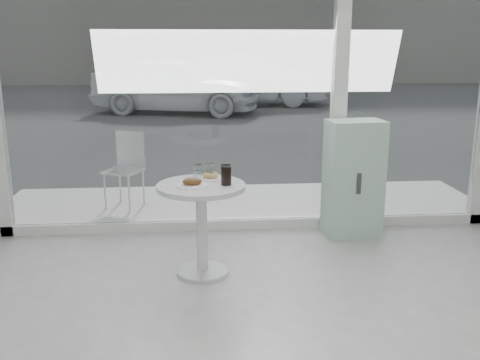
{
  "coord_description": "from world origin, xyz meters",
  "views": [
    {
      "loc": [
        -0.53,
        -2.28,
        1.86
      ],
      "look_at": [
        -0.2,
        1.7,
        0.85
      ],
      "focal_mm": 40.0,
      "sensor_mm": 36.0,
      "label": 1
    }
  ],
  "objects": [
    {
      "name": "water_tumbler_b",
      "position": [
        -0.42,
        2.11,
        0.82
      ],
      "size": [
        0.08,
        0.08,
        0.12
      ],
      "color": "white",
      "rests_on": "main_table"
    },
    {
      "name": "water_tumbler_a",
      "position": [
        -0.52,
        2.12,
        0.82
      ],
      "size": [
        0.07,
        0.07,
        0.12
      ],
      "color": "white",
      "rests_on": "main_table"
    },
    {
      "name": "car_white",
      "position": [
        -1.07,
        12.84,
        0.79
      ],
      "size": [
        4.97,
        3.13,
        1.58
      ],
      "primitive_type": "imported",
      "rotation": [
        0.0,
        0.0,
        1.28
      ],
      "color": "white",
      "rests_on": "street"
    },
    {
      "name": "mint_cabinet",
      "position": [
        1.01,
        2.72,
        0.58
      ],
      "size": [
        0.56,
        0.4,
        1.16
      ],
      "rotation": [
        0.0,
        0.0,
        0.08
      ],
      "color": "#93BCA6",
      "rests_on": "ground"
    },
    {
      "name": "street",
      "position": [
        0.0,
        16.0,
        -0.0
      ],
      "size": [
        40.0,
        24.0,
        0.0
      ],
      "primitive_type": "cube",
      "color": "#393939",
      "rests_on": "ground"
    },
    {
      "name": "cola_glass",
      "position": [
        -0.3,
        1.87,
        0.85
      ],
      "size": [
        0.09,
        0.09,
        0.16
      ],
      "color": "white",
      "rests_on": "main_table"
    },
    {
      "name": "storefront",
      "position": [
        0.07,
        3.0,
        1.71
      ],
      "size": [
        5.0,
        0.14,
        3.0
      ],
      "color": "white",
      "rests_on": "ground"
    },
    {
      "name": "patio_chair",
      "position": [
        -1.33,
        3.77,
        0.54
      ],
      "size": [
        0.49,
        0.49,
        0.85
      ],
      "rotation": [
        0.0,
        0.0,
        -0.43
      ],
      "color": "silver",
      "rests_on": "patio_deck"
    },
    {
      "name": "main_table",
      "position": [
        -0.5,
        1.9,
        0.55
      ],
      "size": [
        0.72,
        0.72,
        0.77
      ],
      "color": "silver",
      "rests_on": "ground"
    },
    {
      "name": "plate_fritter",
      "position": [
        -0.57,
        1.84,
        0.8
      ],
      "size": [
        0.25,
        0.25,
        0.07
      ],
      "color": "white",
      "rests_on": "main_table"
    },
    {
      "name": "patio_deck",
      "position": [
        0.0,
        3.8,
        0.03
      ],
      "size": [
        5.6,
        1.6,
        0.05
      ],
      "primitive_type": "cube",
      "color": "beige",
      "rests_on": "ground"
    },
    {
      "name": "room_shell",
      "position": [
        0.0,
        -0.56,
        1.91
      ],
      "size": [
        6.0,
        6.0,
        6.0
      ],
      "color": "silver",
      "rests_on": "ground"
    },
    {
      "name": "far_building",
      "position": [
        0.0,
        25.0,
        4.0
      ],
      "size": [
        40.0,
        2.0,
        8.0
      ],
      "primitive_type": "cube",
      "color": "gray",
      "rests_on": "ground"
    },
    {
      "name": "plate_donut",
      "position": [
        -0.42,
        2.07,
        0.79
      ],
      "size": [
        0.23,
        0.23,
        0.05
      ],
      "color": "white",
      "rests_on": "main_table"
    },
    {
      "name": "car_silver",
      "position": [
        1.13,
        14.76,
        0.79
      ],
      "size": [
        4.99,
        2.23,
        1.59
      ],
      "primitive_type": "imported",
      "rotation": [
        0.0,
        0.0,
        1.46
      ],
      "color": "#9FA1A7",
      "rests_on": "street"
    }
  ]
}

